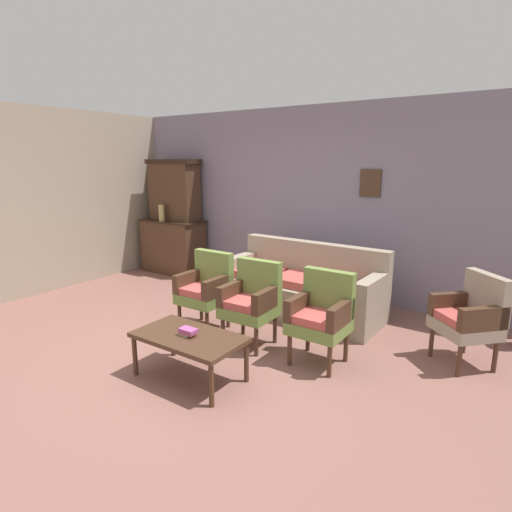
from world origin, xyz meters
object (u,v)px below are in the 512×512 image
armchair_near_couch_end (206,287)px  book_stack_on_table (188,332)px  side_cabinet (173,246)px  floral_couch (302,289)px  armchair_by_doorway (252,299)px  wingback_chair_by_fireplace (470,315)px  armchair_near_cabinet (321,313)px  coffee_table (189,340)px  vase_on_cabinet (162,213)px

armchair_near_couch_end → book_stack_on_table: armchair_near_couch_end is taller
side_cabinet → floral_couch: 2.92m
book_stack_on_table → armchair_by_doorway: bearing=88.3°
armchair_near_couch_end → wingback_chair_by_fireplace: (2.69, 0.73, 0.00)m
floral_couch → armchair_near_cabinet: size_ratio=2.32×
coffee_table → book_stack_on_table: (-0.00, -0.01, 0.08)m
side_cabinet → armchair_near_couch_end: size_ratio=1.28×
vase_on_cabinet → floral_couch: (2.92, -0.36, -0.75)m
vase_on_cabinet → wingback_chair_by_fireplace: vase_on_cabinet is taller
side_cabinet → armchair_near_cabinet: size_ratio=1.28×
side_cabinet → armchair_near_cabinet: bearing=-24.0°
floral_couch → armchair_near_couch_end: 1.28m
coffee_table → book_stack_on_table: size_ratio=6.27×
armchair_near_couch_end → coffee_table: 1.21m
side_cabinet → armchair_near_couch_end: side_cabinet is taller
vase_on_cabinet → book_stack_on_table: vase_on_cabinet is taller
floral_couch → vase_on_cabinet: bearing=173.0°
side_cabinet → floral_couch: bearing=-10.8°
coffee_table → wingback_chair_by_fireplace: bearing=40.5°
armchair_by_doorway → armchair_near_cabinet: (0.80, 0.03, 0.00)m
armchair_near_cabinet → wingback_chair_by_fireplace: (1.20, 0.76, 0.00)m
vase_on_cabinet → armchair_by_doorway: 3.30m
floral_couch → coffee_table: bearing=-91.3°
armchair_by_doorway → coffee_table: armchair_by_doorway is taller
armchair_near_couch_end → wingback_chair_by_fireplace: size_ratio=1.00×
vase_on_cabinet → wingback_chair_by_fireplace: bearing=-7.8°
armchair_by_doorway → floral_couch: bearing=89.1°
vase_on_cabinet → armchair_near_couch_end: bearing=-32.6°
armchair_near_couch_end → coffee_table: armchair_near_couch_end is taller
vase_on_cabinet → floral_couch: vase_on_cabinet is taller
floral_couch → book_stack_on_table: size_ratio=13.07×
floral_couch → armchair_near_cabinet: (0.78, -1.08, 0.17)m
side_cabinet → armchair_near_couch_end: 2.68m
armchair_by_doorway → book_stack_on_table: (-0.03, -0.95, -0.04)m
side_cabinet → armchair_by_doorway: bearing=-30.2°
floral_couch → wingback_chair_by_fireplace: same height
armchair_near_couch_end → coffee_table: (0.67, -1.00, -0.12)m
armchair_by_doorway → book_stack_on_table: armchair_by_doorway is taller
wingback_chair_by_fireplace → coffee_table: size_ratio=0.90×
vase_on_cabinet → armchair_by_doorway: vase_on_cabinet is taller
coffee_table → book_stack_on_table: bearing=-95.3°
armchair_by_doorway → book_stack_on_table: size_ratio=5.64×
floral_couch → book_stack_on_table: floral_couch is taller
armchair_by_doorway → armchair_near_cabinet: same height
armchair_near_couch_end → wingback_chair_by_fireplace: same height
armchair_near_cabinet → book_stack_on_table: (-0.83, -0.98, -0.04)m
side_cabinet → armchair_near_cabinet: (3.65, -1.63, 0.03)m
armchair_by_doorway → book_stack_on_table: 0.95m
armchair_near_cabinet → vase_on_cabinet: bearing=158.8°
floral_couch → armchair_near_cabinet: same height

